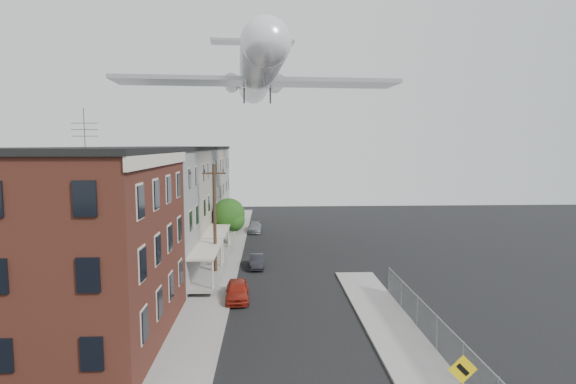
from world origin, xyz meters
name	(u,v)px	position (x,y,z in m)	size (l,w,h in m)	color
sidewalk_left	(224,259)	(-5.50, 24.00, 0.06)	(3.00, 62.00, 0.12)	gray
sidewalk_right	(401,343)	(5.50, 6.00, 0.06)	(3.00, 26.00, 0.12)	gray
curb_left	(240,259)	(-4.05, 24.00, 0.07)	(0.15, 62.00, 0.14)	gray
curb_right	(374,343)	(4.05, 6.00, 0.07)	(0.15, 26.00, 0.14)	gray
corner_building	(66,247)	(-12.00, 7.00, 5.16)	(10.31, 12.30, 12.15)	#3E1D13
row_house_a	(125,218)	(-11.96, 16.50, 5.13)	(11.98, 7.00, 10.30)	slate
row_house_b	(150,205)	(-11.96, 23.50, 5.13)	(11.98, 7.00, 10.30)	#75695C
row_house_c	(167,196)	(-11.96, 30.50, 5.13)	(11.98, 7.00, 10.30)	slate
row_house_d	(180,190)	(-11.96, 37.50, 5.13)	(11.98, 7.00, 10.30)	#75695C
row_house_e	(190,185)	(-11.96, 44.50, 5.13)	(11.98, 7.00, 10.30)	slate
chainlink_fence	(437,333)	(7.00, 5.00, 1.00)	(0.06, 18.06, 1.90)	gray
warning_sign	(462,379)	(5.60, -1.03, 1.88)	(1.10, 0.11, 2.80)	#515156
utility_pole	(215,220)	(-5.60, 18.00, 4.67)	(1.80, 0.26, 9.00)	black
street_tree	(230,216)	(-5.27, 27.92, 3.45)	(3.22, 3.20, 5.20)	black
car_near	(237,291)	(-3.60, 13.18, 0.66)	(1.55, 3.85, 1.31)	maroon
car_mid	(257,261)	(-2.49, 21.23, 0.55)	(1.17, 3.35, 1.10)	black
car_far	(255,227)	(-3.08, 37.22, 0.56)	(1.57, 3.87, 1.12)	gray
airplane	(257,73)	(-2.44, 27.30, 17.25)	(25.61, 29.24, 8.46)	silver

